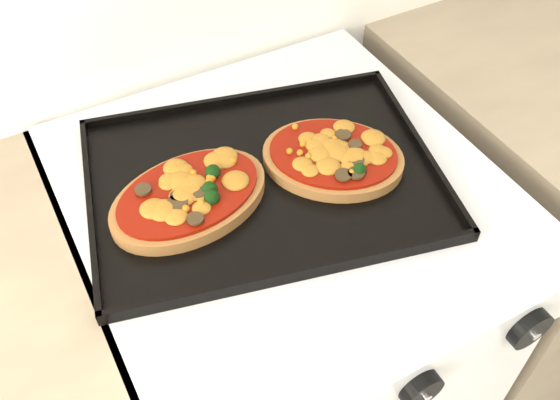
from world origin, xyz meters
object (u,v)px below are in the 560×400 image
pizza_left (189,196)px  stove (281,343)px  pizza_right (333,156)px  baking_tray (263,176)px

pizza_left → stove: bearing=-6.5°
pizza_right → pizza_left: bearing=173.2°
stove → pizza_left: (-0.13, 0.02, 0.48)m
stove → baking_tray: bearing=150.9°
stove → pizza_right: size_ratio=4.49×
stove → baking_tray: baking_tray is taller
baking_tray → pizza_right: (0.10, -0.02, 0.01)m
stove → pizza_left: 0.50m
pizza_left → baking_tray: bearing=-1.2°
baking_tray → pizza_left: (-0.11, 0.00, 0.01)m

